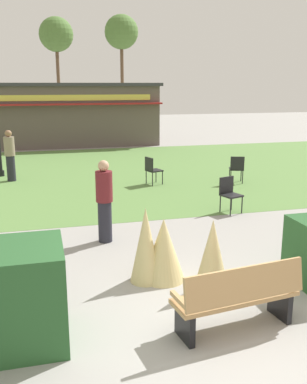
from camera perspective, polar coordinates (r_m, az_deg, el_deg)
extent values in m
plane|color=#999691|center=(5.95, 8.44, -18.23)|extent=(80.00, 80.00, 0.00)
cube|color=#5B8442|center=(16.01, -6.96, 2.50)|extent=(36.00, 12.00, 0.01)
cube|color=tan|center=(5.96, 10.63, -13.30)|extent=(1.75, 0.70, 0.06)
cube|color=tan|center=(5.67, 11.98, -11.68)|extent=(1.70, 0.35, 0.44)
cube|color=black|center=(5.74, 4.10, -16.75)|extent=(0.14, 0.45, 0.45)
cube|color=black|center=(6.45, 16.17, -13.65)|extent=(0.14, 0.45, 0.45)
cube|color=tan|center=(5.54, 3.40, -13.86)|extent=(0.12, 0.44, 0.06)
cube|color=tan|center=(6.35, 16.96, -10.72)|extent=(0.12, 0.44, 0.06)
cone|color=#D1BC7F|center=(7.19, 1.32, -7.50)|extent=(0.71, 0.71, 1.05)
cone|color=#D1BC7F|center=(6.87, 7.67, -8.18)|extent=(0.56, 0.56, 1.16)
cone|color=#D1BC7F|center=(7.10, -1.03, -6.92)|extent=(0.51, 0.51, 1.25)
cylinder|color=black|center=(16.23, -19.27, 2.32)|extent=(0.22, 0.22, 0.20)
cube|color=#594C47|center=(24.41, -12.66, 9.78)|extent=(10.34, 4.65, 3.04)
cube|color=#333338|center=(24.35, -12.87, 13.54)|extent=(10.64, 4.95, 0.16)
cube|color=maroon|center=(21.87, -12.49, 11.10)|extent=(10.44, 0.36, 0.08)
cube|color=#D8CC4C|center=(22.02, -12.55, 11.91)|extent=(9.31, 0.04, 0.28)
cube|color=black|center=(14.02, 0.10, 2.83)|extent=(0.56, 0.56, 0.04)
cube|color=black|center=(13.87, -0.59, 3.64)|extent=(0.17, 0.43, 0.44)
cylinder|color=black|center=(14.01, 1.18, 1.88)|extent=(0.03, 0.03, 0.45)
cylinder|color=black|center=(14.32, 0.33, 2.15)|extent=(0.03, 0.03, 0.45)
cylinder|color=black|center=(13.81, -0.13, 1.70)|extent=(0.03, 0.03, 0.45)
cylinder|color=black|center=(14.12, -0.96, 1.98)|extent=(0.03, 0.03, 0.45)
cube|color=black|center=(11.05, 10.14, -0.44)|extent=(0.56, 0.56, 0.04)
cube|color=black|center=(11.14, 9.49, 0.87)|extent=(0.43, 0.18, 0.44)
cylinder|color=black|center=(10.84, 10.03, -1.94)|extent=(0.03, 0.03, 0.45)
cylinder|color=black|center=(11.10, 11.47, -1.64)|extent=(0.03, 0.03, 0.45)
cylinder|color=black|center=(11.11, 8.71, -1.49)|extent=(0.03, 0.03, 0.45)
cylinder|color=black|center=(11.36, 10.14, -1.21)|extent=(0.03, 0.03, 0.45)
cube|color=black|center=(14.52, 10.76, 2.97)|extent=(0.56, 0.56, 0.04)
cube|color=black|center=(14.28, 10.89, 3.69)|extent=(0.43, 0.18, 0.44)
cylinder|color=black|center=(14.77, 11.36, 2.24)|extent=(0.03, 0.03, 0.45)
cylinder|color=black|center=(14.72, 9.90, 2.27)|extent=(0.03, 0.03, 0.45)
cylinder|color=black|center=(14.40, 11.56, 1.93)|extent=(0.03, 0.03, 0.45)
cylinder|color=black|center=(14.35, 10.05, 1.96)|extent=(0.03, 0.03, 0.45)
cylinder|color=#23232D|center=(8.97, -6.35, -3.85)|extent=(0.28, 0.28, 0.85)
cylinder|color=maroon|center=(8.77, -6.48, 0.73)|extent=(0.34, 0.34, 0.62)
sphere|color=tan|center=(8.69, -6.55, 3.42)|extent=(0.22, 0.22, 0.22)
cylinder|color=#23232D|center=(15.26, -18.10, 2.95)|extent=(0.28, 0.28, 0.85)
cylinder|color=gray|center=(15.14, -18.31, 5.68)|extent=(0.34, 0.34, 0.62)
sphere|color=#8C6647|center=(15.09, -18.44, 7.26)|extent=(0.22, 0.22, 0.22)
cylinder|color=black|center=(32.21, -18.75, 8.17)|extent=(0.65, 0.25, 0.64)
cylinder|color=black|center=(30.37, -18.78, 7.87)|extent=(0.65, 0.25, 0.64)
cylinder|color=brown|center=(38.46, -4.10, 13.86)|extent=(0.28, 0.28, 6.23)
sphere|color=#4C7233|center=(38.69, -4.21, 20.12)|extent=(2.80, 2.80, 2.80)
cylinder|color=brown|center=(38.75, -12.27, 13.42)|extent=(0.28, 0.28, 6.00)
sphere|color=#4C7233|center=(38.95, -12.60, 19.45)|extent=(2.80, 2.80, 2.80)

